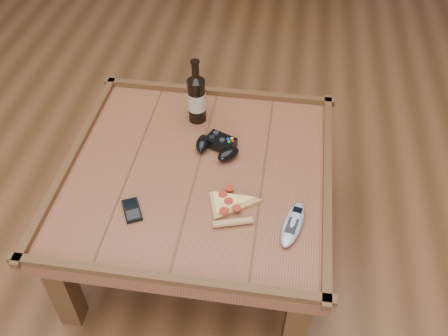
# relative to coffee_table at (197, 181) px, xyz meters

# --- Properties ---
(ground) EXTENTS (6.00, 6.00, 0.00)m
(ground) POSITION_rel_coffee_table_xyz_m (0.00, 0.00, -0.39)
(ground) COLOR #4F2F16
(ground) RESTS_ON ground
(coffee_table) EXTENTS (1.03, 1.03, 0.48)m
(coffee_table) POSITION_rel_coffee_table_xyz_m (0.00, 0.00, 0.00)
(coffee_table) COLOR brown
(coffee_table) RESTS_ON ground
(beer_bottle) EXTENTS (0.07, 0.07, 0.28)m
(beer_bottle) POSITION_rel_coffee_table_xyz_m (-0.05, 0.30, 0.17)
(beer_bottle) COLOR black
(beer_bottle) RESTS_ON coffee_table
(game_controller) EXTENTS (0.19, 0.17, 0.05)m
(game_controller) POSITION_rel_coffee_table_xyz_m (0.06, 0.12, 0.08)
(game_controller) COLOR black
(game_controller) RESTS_ON coffee_table
(pizza_slice) EXTENTS (0.22, 0.28, 0.03)m
(pizza_slice) POSITION_rel_coffee_table_xyz_m (0.15, -0.16, 0.07)
(pizza_slice) COLOR tan
(pizza_slice) RESTS_ON coffee_table
(smartphone) EXTENTS (0.10, 0.12, 0.01)m
(smartphone) POSITION_rel_coffee_table_xyz_m (-0.19, -0.23, 0.07)
(smartphone) COLOR black
(smartphone) RESTS_ON coffee_table
(remote_control) EXTENTS (0.10, 0.21, 0.03)m
(remote_control) POSITION_rel_coffee_table_xyz_m (0.37, -0.22, 0.07)
(remote_control) COLOR #999EA6
(remote_control) RESTS_ON coffee_table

